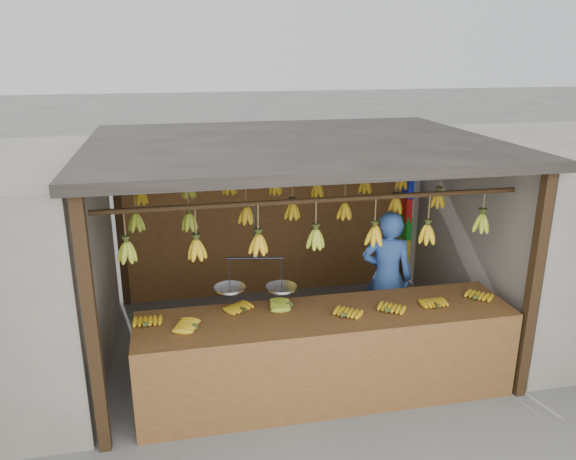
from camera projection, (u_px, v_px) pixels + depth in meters
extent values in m
plane|color=#5B5B57|center=(293.00, 341.00, 6.68)|extent=(80.00, 80.00, 0.00)
cube|color=black|center=(92.00, 330.00, 4.54)|extent=(0.10, 0.10, 2.30)
cube|color=black|center=(533.00, 289.00, 5.32)|extent=(0.10, 0.10, 2.30)
cube|color=black|center=(120.00, 223.00, 7.33)|extent=(0.10, 0.10, 2.30)
cube|color=black|center=(406.00, 206.00, 8.11)|extent=(0.10, 0.10, 2.30)
cube|color=black|center=(294.00, 145.00, 5.95)|extent=(4.30, 3.30, 0.10)
cylinder|color=black|center=(317.00, 200.00, 5.13)|extent=(4.00, 0.05, 0.05)
cylinder|color=black|center=(294.00, 177.00, 6.06)|extent=(4.00, 0.05, 0.05)
cylinder|color=black|center=(277.00, 160.00, 6.99)|extent=(4.00, 0.05, 0.05)
cube|color=brown|center=(270.00, 231.00, 7.80)|extent=(4.00, 0.06, 1.80)
cube|color=slate|center=(574.00, 230.00, 7.03)|extent=(3.00, 3.00, 2.30)
cube|color=brown|center=(327.00, 317.00, 5.41)|extent=(3.65, 0.81, 0.08)
cube|color=brown|center=(338.00, 376.00, 5.16)|extent=(3.65, 0.04, 0.90)
cube|color=black|center=(146.00, 400.00, 4.88)|extent=(0.07, 0.07, 0.82)
cube|color=black|center=(503.00, 357.00, 5.55)|extent=(0.07, 0.07, 0.82)
cube|color=black|center=(148.00, 358.00, 5.54)|extent=(0.07, 0.07, 0.82)
cube|color=black|center=(467.00, 324.00, 6.22)|extent=(0.07, 0.07, 0.82)
ellipsoid|color=gold|center=(147.00, 325.00, 5.09)|extent=(0.18, 0.24, 0.06)
ellipsoid|color=gold|center=(196.00, 326.00, 5.07)|extent=(0.29, 0.25, 0.06)
ellipsoid|color=gold|center=(244.00, 310.00, 5.38)|extent=(0.28, 0.30, 0.06)
ellipsoid|color=#92A523|center=(289.00, 305.00, 5.50)|extent=(0.26, 0.21, 0.06)
ellipsoid|color=gold|center=(345.00, 316.00, 5.27)|extent=(0.29, 0.30, 0.06)
ellipsoid|color=gold|center=(389.00, 311.00, 5.36)|extent=(0.29, 0.30, 0.06)
ellipsoid|color=gold|center=(438.00, 306.00, 5.47)|extent=(0.19, 0.25, 0.06)
ellipsoid|color=gold|center=(477.00, 298.00, 5.64)|extent=(0.30, 0.30, 0.06)
ellipsoid|color=#92A523|center=(127.00, 252.00, 4.92)|extent=(0.16, 0.16, 0.28)
ellipsoid|color=gold|center=(197.00, 250.00, 5.08)|extent=(0.16, 0.16, 0.28)
ellipsoid|color=gold|center=(258.00, 244.00, 5.11)|extent=(0.16, 0.16, 0.28)
ellipsoid|color=#92A523|center=(316.00, 239.00, 5.21)|extent=(0.16, 0.16, 0.28)
ellipsoid|color=gold|center=(374.00, 236.00, 5.35)|extent=(0.16, 0.16, 0.28)
ellipsoid|color=gold|center=(427.00, 234.00, 5.43)|extent=(0.16, 0.16, 0.28)
ellipsoid|color=#92A523|center=(481.00, 223.00, 5.56)|extent=(0.16, 0.16, 0.28)
ellipsoid|color=#92A523|center=(136.00, 222.00, 5.85)|extent=(0.16, 0.16, 0.28)
ellipsoid|color=#92A523|center=(189.00, 222.00, 5.95)|extent=(0.16, 0.16, 0.28)
ellipsoid|color=gold|center=(246.00, 215.00, 6.08)|extent=(0.16, 0.16, 0.28)
ellipsoid|color=gold|center=(292.00, 211.00, 6.17)|extent=(0.16, 0.16, 0.28)
ellipsoid|color=gold|center=(344.00, 211.00, 6.30)|extent=(0.16, 0.16, 0.28)
ellipsoid|color=gold|center=(395.00, 205.00, 6.37)|extent=(0.16, 0.16, 0.28)
ellipsoid|color=gold|center=(438.00, 200.00, 6.53)|extent=(0.16, 0.16, 0.28)
ellipsoid|color=gold|center=(141.00, 197.00, 6.76)|extent=(0.16, 0.16, 0.28)
ellipsoid|color=#92A523|center=(189.00, 191.00, 6.92)|extent=(0.16, 0.16, 0.28)
ellipsoid|color=gold|center=(229.00, 187.00, 7.01)|extent=(0.16, 0.16, 0.28)
ellipsoid|color=gold|center=(275.00, 187.00, 7.07)|extent=(0.16, 0.16, 0.28)
ellipsoid|color=gold|center=(318.00, 190.00, 7.20)|extent=(0.16, 0.16, 0.28)
ellipsoid|color=gold|center=(365.00, 186.00, 7.31)|extent=(0.16, 0.16, 0.28)
ellipsoid|color=gold|center=(402.00, 182.00, 7.39)|extent=(0.16, 0.16, 0.28)
cylinder|color=black|center=(255.00, 231.00, 5.10)|extent=(0.02, 0.02, 0.52)
cylinder|color=black|center=(255.00, 258.00, 5.18)|extent=(0.52, 0.12, 0.02)
cylinder|color=silver|center=(230.00, 288.00, 5.27)|extent=(0.28, 0.28, 0.02)
cylinder|color=silver|center=(281.00, 288.00, 5.28)|extent=(0.28, 0.28, 0.02)
imported|color=#3359A5|center=(387.00, 278.00, 6.48)|extent=(0.69, 0.58, 1.60)
cube|color=#1426BF|center=(408.00, 185.00, 7.85)|extent=(0.08, 0.26, 0.34)
cube|color=red|center=(407.00, 209.00, 7.96)|extent=(0.08, 0.26, 0.34)
cube|color=#199926|center=(405.00, 227.00, 8.04)|extent=(0.08, 0.26, 0.34)
cube|color=yellow|center=(404.00, 249.00, 8.15)|extent=(0.08, 0.26, 0.34)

